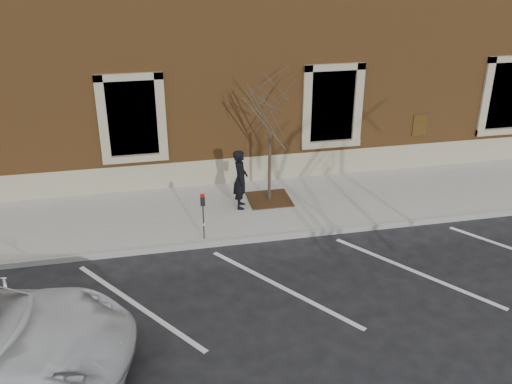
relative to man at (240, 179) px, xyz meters
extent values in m
plane|color=#28282B|center=(0.20, -1.73, -1.00)|extent=(120.00, 120.00, 0.00)
cube|color=#B7B5AC|center=(0.20, 0.02, -0.93)|extent=(40.00, 3.50, 0.15)
cube|color=#9E9E99|center=(0.20, -1.78, -0.93)|extent=(40.00, 0.12, 0.15)
cube|color=brown|center=(0.20, 6.02, 3.00)|extent=(40.00, 8.50, 8.00)
cube|color=#9D9578|center=(0.20, 1.80, -0.45)|extent=(40.00, 0.06, 0.80)
cube|color=black|center=(-2.80, 1.92, 1.40)|extent=(1.40, 0.30, 2.20)
cube|color=#9D9578|center=(-2.80, 1.75, 0.20)|extent=(1.90, 0.20, 0.20)
cube|color=black|center=(3.20, 1.92, 1.40)|extent=(1.40, 0.30, 2.20)
cube|color=#9D9578|center=(3.20, 1.75, 0.20)|extent=(1.90, 0.20, 0.20)
cube|color=black|center=(9.20, 1.92, 1.40)|extent=(1.40, 0.30, 2.20)
cube|color=#9D9578|center=(9.20, 1.75, 0.20)|extent=(1.90, 0.20, 0.20)
imported|color=black|center=(0.00, 0.00, 0.00)|extent=(0.52, 0.69, 1.70)
cylinder|color=#595B60|center=(-1.25, -1.61, -0.38)|extent=(0.04, 0.04, 0.94)
cube|color=black|center=(-1.25, -1.61, 0.21)|extent=(0.11, 0.08, 0.24)
cube|color=#B9130C|center=(-1.25, -1.61, 0.36)|extent=(0.10, 0.08, 0.06)
cube|color=white|center=(-1.25, -1.66, -0.43)|extent=(0.05, 0.00, 0.07)
cube|color=#472716|center=(0.90, 0.29, -0.84)|extent=(1.21, 1.21, 0.03)
cylinder|color=#423528|center=(0.90, 0.29, 0.18)|extent=(0.08, 0.08, 2.06)
camera|label=1|loc=(-2.59, -14.28, 6.27)|focal=40.00mm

